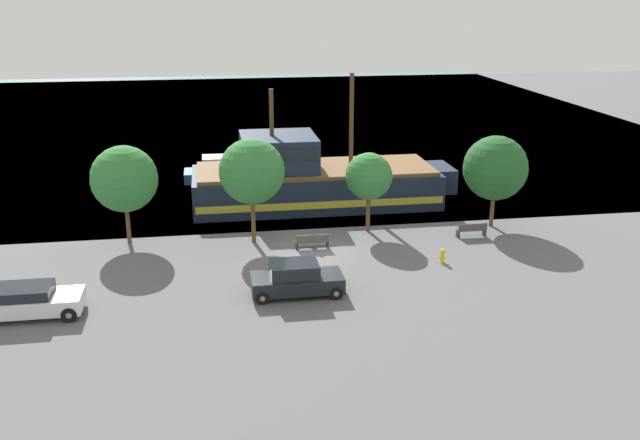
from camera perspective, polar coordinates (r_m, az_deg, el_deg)
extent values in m
plane|color=#5B5B5E|center=(38.85, -0.72, -2.65)|extent=(160.00, 160.00, 0.00)
plane|color=slate|center=(81.30, -5.31, 8.26)|extent=(80.00, 80.00, 0.00)
cube|color=#192338|center=(47.35, -0.40, 2.63)|extent=(16.03, 5.94, 2.27)
cube|color=gold|center=(47.44, -0.39, 2.23)|extent=(15.70, 6.02, 0.45)
cube|color=#192338|center=(49.26, 9.57, 3.40)|extent=(1.40, 3.27, 1.59)
cube|color=brown|center=(47.03, -0.40, 4.11)|extent=(15.38, 5.47, 0.25)
cube|color=#192338|center=(46.45, -3.35, 5.46)|extent=(4.81, 4.76, 2.20)
cube|color=black|center=(46.38, -3.35, 5.85)|extent=(4.57, 4.82, 0.79)
cylinder|color=#4C331E|center=(46.78, 2.53, 7.99)|extent=(0.28, 0.28, 6.08)
cylinder|color=#4C331E|center=(46.12, -3.88, 7.24)|extent=(0.28, 0.28, 5.17)
cube|color=navy|center=(54.10, -7.54, 3.61)|extent=(6.15, 2.36, 0.76)
cube|color=silver|center=(53.88, -8.07, 4.52)|extent=(2.46, 1.84, 1.04)
cube|color=black|center=(53.89, -7.29, 4.55)|extent=(0.12, 1.65, 0.83)
cube|color=white|center=(33.87, -22.31, -6.19)|extent=(4.63, 1.93, 0.70)
cube|color=black|center=(33.68, -22.66, -5.30)|extent=(2.41, 1.73, 0.46)
cylinder|color=black|center=(32.80, -19.43, -7.15)|extent=(0.68, 0.22, 0.68)
cylinder|color=gray|center=(32.80, -19.43, -7.15)|extent=(0.26, 0.25, 0.26)
cylinder|color=black|center=(34.36, -18.96, -5.93)|extent=(0.68, 0.22, 0.68)
cylinder|color=gray|center=(34.36, -18.96, -5.93)|extent=(0.26, 0.25, 0.26)
cube|color=black|center=(33.52, -1.85, -5.03)|extent=(4.29, 1.87, 0.72)
cube|color=black|center=(33.24, -2.08, -3.96)|extent=(2.23, 1.68, 0.64)
cylinder|color=black|center=(33.10, 1.28, -5.86)|extent=(0.63, 0.22, 0.63)
cylinder|color=gray|center=(33.10, 1.28, -5.86)|extent=(0.24, 0.25, 0.24)
cylinder|color=black|center=(34.63, 0.78, -4.74)|extent=(0.63, 0.22, 0.63)
cylinder|color=gray|center=(34.63, 0.78, -4.74)|extent=(0.24, 0.25, 0.24)
cylinder|color=black|center=(32.71, -4.63, -6.23)|extent=(0.63, 0.22, 0.63)
cylinder|color=gray|center=(32.71, -4.63, -6.23)|extent=(0.24, 0.25, 0.24)
cylinder|color=black|center=(34.25, -4.86, -5.07)|extent=(0.63, 0.22, 0.63)
cylinder|color=gray|center=(34.25, -4.86, -5.07)|extent=(0.24, 0.25, 0.24)
cylinder|color=yellow|center=(37.95, 9.77, -2.98)|extent=(0.22, 0.22, 0.56)
sphere|color=yellow|center=(37.83, 9.80, -2.47)|extent=(0.25, 0.25, 0.25)
cylinder|color=yellow|center=(37.90, 9.54, -2.95)|extent=(0.10, 0.09, 0.09)
cylinder|color=yellow|center=(38.00, 10.00, -2.92)|extent=(0.10, 0.09, 0.09)
cube|color=#4C4742|center=(39.39, -0.64, -1.69)|extent=(1.83, 0.45, 0.05)
cube|color=#4C4742|center=(39.13, -0.60, -1.48)|extent=(1.83, 0.06, 0.40)
cube|color=#2D2D2D|center=(39.35, -1.87, -2.07)|extent=(0.12, 0.36, 0.40)
cube|color=#2D2D2D|center=(39.59, 0.58, -1.93)|extent=(0.12, 0.36, 0.40)
cube|color=#4C4742|center=(42.13, 12.01, -0.77)|extent=(1.72, 0.45, 0.05)
cube|color=#4C4742|center=(41.89, 12.13, -0.56)|extent=(1.72, 0.06, 0.40)
cube|color=#2D2D2D|center=(41.93, 10.97, -1.12)|extent=(0.12, 0.36, 0.40)
cube|color=#2D2D2D|center=(42.49, 13.00, -1.00)|extent=(0.12, 0.36, 0.40)
cylinder|color=brown|center=(41.54, -15.10, -0.33)|extent=(0.24, 0.24, 2.14)
sphere|color=#337A38|center=(40.82, -15.40, 3.19)|extent=(3.70, 3.70, 3.70)
cylinder|color=brown|center=(40.22, -5.36, -0.03)|extent=(0.24, 0.24, 2.60)
sphere|color=#337A38|center=(39.43, -5.48, 3.90)|extent=(3.64, 3.64, 3.64)
cylinder|color=brown|center=(42.05, 3.86, 0.53)|extent=(0.24, 0.24, 2.19)
sphere|color=#337A38|center=(41.43, 3.93, 3.51)|extent=(2.75, 2.75, 2.75)
cylinder|color=brown|center=(44.12, 13.60, 0.75)|extent=(0.24, 0.24, 1.99)
sphere|color=#235B28|center=(43.44, 13.85, 4.06)|extent=(3.83, 3.83, 3.83)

